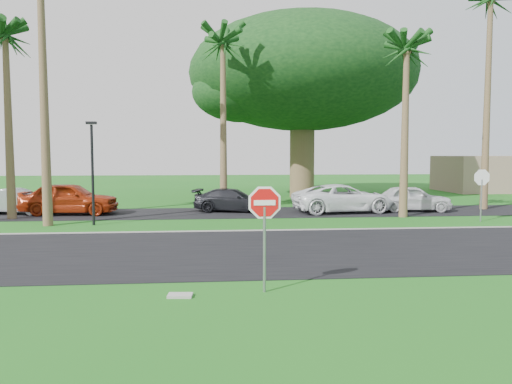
{
  "coord_description": "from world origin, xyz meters",
  "views": [
    {
      "loc": [
        -0.74,
        -14.38,
        3.24
      ],
      "look_at": [
        0.94,
        3.97,
        1.8
      ],
      "focal_mm": 35.0,
      "sensor_mm": 36.0,
      "label": 1
    }
  ],
  "objects_px": {
    "car_red": "(69,199)",
    "stop_sign_far": "(482,184)",
    "stop_sign_near": "(265,217)",
    "car_minivan": "(343,199)",
    "car_dark": "(233,200)",
    "car_pickup": "(412,199)",
    "car_silver": "(17,202)"
  },
  "relations": [
    {
      "from": "car_red",
      "to": "stop_sign_far",
      "type": "bearing_deg",
      "value": -99.52
    },
    {
      "from": "stop_sign_near",
      "to": "car_minivan",
      "type": "height_order",
      "value": "stop_sign_near"
    },
    {
      "from": "stop_sign_near",
      "to": "car_dark",
      "type": "xyz_separation_m",
      "value": [
        -0.02,
        16.06,
        -1.15
      ]
    },
    {
      "from": "stop_sign_far",
      "to": "car_dark",
      "type": "relative_size",
      "value": 0.61
    },
    {
      "from": "stop_sign_far",
      "to": "car_pickup",
      "type": "relative_size",
      "value": 0.62
    },
    {
      "from": "car_silver",
      "to": "car_minivan",
      "type": "distance_m",
      "value": 17.48
    },
    {
      "from": "stop_sign_near",
      "to": "car_dark",
      "type": "relative_size",
      "value": 0.61
    },
    {
      "from": "car_silver",
      "to": "car_red",
      "type": "distance_m",
      "value": 2.88
    },
    {
      "from": "stop_sign_near",
      "to": "car_silver",
      "type": "bearing_deg",
      "value": 125.72
    },
    {
      "from": "car_minivan",
      "to": "car_pickup",
      "type": "distance_m",
      "value": 3.94
    },
    {
      "from": "stop_sign_near",
      "to": "car_silver",
      "type": "relative_size",
      "value": 0.64
    },
    {
      "from": "car_red",
      "to": "car_pickup",
      "type": "bearing_deg",
      "value": -87.59
    },
    {
      "from": "stop_sign_far",
      "to": "car_minivan",
      "type": "bearing_deg",
      "value": -36.85
    },
    {
      "from": "stop_sign_near",
      "to": "car_pickup",
      "type": "height_order",
      "value": "stop_sign_near"
    },
    {
      "from": "car_minivan",
      "to": "car_silver",
      "type": "bearing_deg",
      "value": 80.31
    },
    {
      "from": "car_minivan",
      "to": "car_pickup",
      "type": "height_order",
      "value": "car_minivan"
    },
    {
      "from": "car_pickup",
      "to": "stop_sign_near",
      "type": "bearing_deg",
      "value": 153.66
    },
    {
      "from": "stop_sign_near",
      "to": "car_minivan",
      "type": "xyz_separation_m",
      "value": [
        5.97,
        15.15,
        -1.01
      ]
    },
    {
      "from": "car_dark",
      "to": "car_minivan",
      "type": "bearing_deg",
      "value": -84.51
    },
    {
      "from": "car_silver",
      "to": "car_dark",
      "type": "height_order",
      "value": "car_silver"
    },
    {
      "from": "stop_sign_far",
      "to": "car_dark",
      "type": "bearing_deg",
      "value": -23.7
    },
    {
      "from": "car_silver",
      "to": "car_dark",
      "type": "relative_size",
      "value": 0.94
    },
    {
      "from": "car_minivan",
      "to": "car_pickup",
      "type": "xyz_separation_m",
      "value": [
        3.94,
        0.14,
        -0.04
      ]
    },
    {
      "from": "stop_sign_far",
      "to": "car_pickup",
      "type": "xyz_separation_m",
      "value": [
        -1.6,
        4.29,
        -1.05
      ]
    },
    {
      "from": "stop_sign_far",
      "to": "car_pickup",
      "type": "height_order",
      "value": "stop_sign_far"
    },
    {
      "from": "car_dark",
      "to": "car_minivan",
      "type": "distance_m",
      "value": 6.05
    },
    {
      "from": "car_minivan",
      "to": "car_dark",
      "type": "bearing_deg",
      "value": 74.4
    },
    {
      "from": "car_minivan",
      "to": "car_pickup",
      "type": "relative_size",
      "value": 1.29
    },
    {
      "from": "car_red",
      "to": "car_pickup",
      "type": "xyz_separation_m",
      "value": [
        18.55,
        -0.24,
        -0.13
      ]
    },
    {
      "from": "car_silver",
      "to": "car_red",
      "type": "bearing_deg",
      "value": -86.02
    },
    {
      "from": "stop_sign_far",
      "to": "car_pickup",
      "type": "distance_m",
      "value": 4.7
    },
    {
      "from": "car_silver",
      "to": "car_red",
      "type": "xyz_separation_m",
      "value": [
        2.84,
        -0.45,
        0.18
      ]
    }
  ]
}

